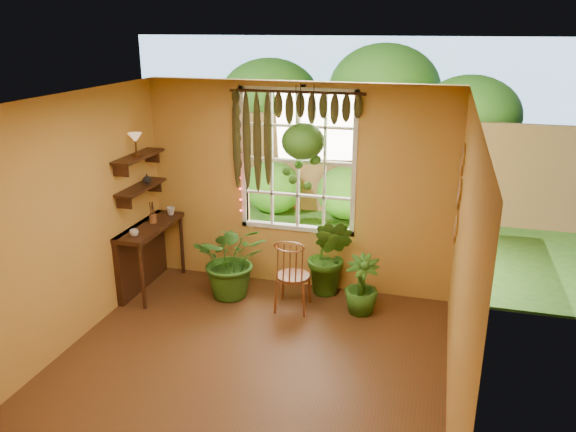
% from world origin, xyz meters
% --- Properties ---
extents(floor, '(4.50, 4.50, 0.00)m').
position_xyz_m(floor, '(0.00, 0.00, 0.00)').
color(floor, '#5B2E1A').
rests_on(floor, ground).
extents(ceiling, '(4.50, 4.50, 0.00)m').
position_xyz_m(ceiling, '(0.00, 0.00, 2.70)').
color(ceiling, white).
rests_on(ceiling, wall_back).
extents(wall_back, '(4.00, 0.00, 4.00)m').
position_xyz_m(wall_back, '(0.00, 2.25, 1.35)').
color(wall_back, gold).
rests_on(wall_back, floor).
extents(wall_left, '(0.00, 4.50, 4.50)m').
position_xyz_m(wall_left, '(-2.00, 0.00, 1.35)').
color(wall_left, gold).
rests_on(wall_left, floor).
extents(wall_right, '(0.00, 4.50, 4.50)m').
position_xyz_m(wall_right, '(2.00, 0.00, 1.35)').
color(wall_right, gold).
rests_on(wall_right, floor).
extents(window, '(1.52, 0.10, 1.86)m').
position_xyz_m(window, '(0.00, 2.28, 1.70)').
color(window, white).
rests_on(window, wall_back).
extents(valance_vine, '(1.70, 0.12, 1.10)m').
position_xyz_m(valance_vine, '(-0.08, 2.16, 2.28)').
color(valance_vine, '#3B1A10').
rests_on(valance_vine, window).
extents(string_lights, '(0.03, 0.03, 1.54)m').
position_xyz_m(string_lights, '(-0.76, 2.19, 1.75)').
color(string_lights, '#FF2633').
rests_on(string_lights, window).
extents(wall_plates, '(0.04, 0.32, 1.10)m').
position_xyz_m(wall_plates, '(1.98, 1.79, 1.55)').
color(wall_plates, '#FFEED0').
rests_on(wall_plates, wall_right).
extents(counter_ledge, '(0.40, 1.20, 0.90)m').
position_xyz_m(counter_ledge, '(-1.91, 1.60, 0.55)').
color(counter_ledge, '#3B1A10').
rests_on(counter_ledge, floor).
extents(shelf_lower, '(0.25, 0.90, 0.04)m').
position_xyz_m(shelf_lower, '(-1.88, 1.60, 1.40)').
color(shelf_lower, '#3B1A10').
rests_on(shelf_lower, wall_left).
extents(shelf_upper, '(0.25, 0.90, 0.04)m').
position_xyz_m(shelf_upper, '(-1.88, 1.60, 1.80)').
color(shelf_upper, '#3B1A10').
rests_on(shelf_upper, wall_left).
extents(backyard, '(14.00, 10.00, 12.00)m').
position_xyz_m(backyard, '(0.24, 6.87, 1.28)').
color(backyard, '#2B5E1A').
rests_on(backyard, ground).
extents(windsor_chair, '(0.43, 0.45, 1.10)m').
position_xyz_m(windsor_chair, '(0.13, 1.53, 0.32)').
color(windsor_chair, brown).
rests_on(windsor_chair, floor).
extents(potted_plant_left, '(1.10, 1.02, 1.03)m').
position_xyz_m(potted_plant_left, '(-0.70, 1.68, 0.51)').
color(potted_plant_left, '#225316').
rests_on(potted_plant_left, floor).
extents(potted_plant_mid, '(0.70, 0.62, 1.07)m').
position_xyz_m(potted_plant_mid, '(0.49, 2.06, 0.53)').
color(potted_plant_mid, '#225316').
rests_on(potted_plant_mid, floor).
extents(potted_plant_right, '(0.45, 0.45, 0.74)m').
position_xyz_m(potted_plant_right, '(0.96, 1.67, 0.37)').
color(potted_plant_right, '#225316').
rests_on(potted_plant_right, floor).
extents(hanging_basket, '(0.52, 0.52, 1.25)m').
position_xyz_m(hanging_basket, '(0.14, 1.96, 1.97)').
color(hanging_basket, black).
rests_on(hanging_basket, ceiling).
extents(cup_a, '(0.13, 0.13, 0.09)m').
position_xyz_m(cup_a, '(-1.78, 1.18, 0.94)').
color(cup_a, silver).
rests_on(cup_a, counter_ledge).
extents(cup_b, '(0.15, 0.15, 0.11)m').
position_xyz_m(cup_b, '(-1.72, 2.04, 0.95)').
color(cup_b, beige).
rests_on(cup_b, counter_ledge).
extents(brush_jar, '(0.10, 0.10, 0.35)m').
position_xyz_m(brush_jar, '(-1.80, 1.69, 1.04)').
color(brush_jar, brown).
rests_on(brush_jar, counter_ledge).
extents(shelf_vase, '(0.13, 0.13, 0.12)m').
position_xyz_m(shelf_vase, '(-1.87, 1.75, 1.48)').
color(shelf_vase, '#B2AD99').
rests_on(shelf_vase, shelf_lower).
extents(tiffany_lamp, '(0.17, 0.17, 0.29)m').
position_xyz_m(tiffany_lamp, '(-1.86, 1.54, 2.03)').
color(tiffany_lamp, brown).
rests_on(tiffany_lamp, shelf_upper).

